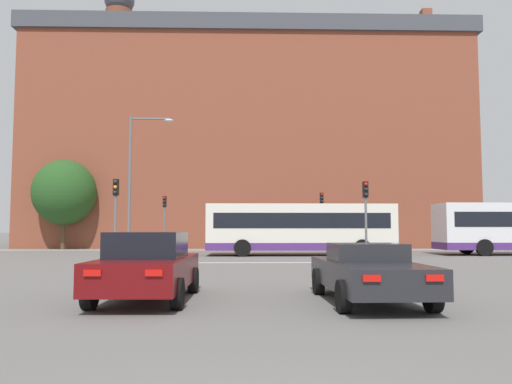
{
  "coord_description": "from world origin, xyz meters",
  "views": [
    {
      "loc": [
        -0.13,
        -3.23,
        1.61
      ],
      "look_at": [
        0.62,
        25.73,
        3.75
      ],
      "focal_mm": 35.0,
      "sensor_mm": 36.0,
      "label": 1
    }
  ],
  "objects_px": {
    "car_saloon_left": "(148,266)",
    "pedestrian_walking_east": "(248,236)",
    "car_roadster_right": "(368,272)",
    "traffic_light_far_right": "(322,212)",
    "bus_crossing_lead": "(300,228)",
    "traffic_light_near_right": "(366,207)",
    "traffic_light_near_left": "(115,206)",
    "traffic_light_far_left": "(164,214)",
    "pedestrian_waiting": "(330,236)",
    "street_lamp_junction": "(137,171)"
  },
  "relations": [
    {
      "from": "car_saloon_left",
      "to": "pedestrian_walking_east",
      "type": "bearing_deg",
      "value": 85.78
    },
    {
      "from": "car_roadster_right",
      "to": "traffic_light_far_right",
      "type": "distance_m",
      "value": 26.65
    },
    {
      "from": "pedestrian_walking_east",
      "to": "bus_crossing_lead",
      "type": "bearing_deg",
      "value": -122.04
    },
    {
      "from": "car_saloon_left",
      "to": "pedestrian_walking_east",
      "type": "distance_m",
      "value": 26.97
    },
    {
      "from": "car_roadster_right",
      "to": "traffic_light_far_right",
      "type": "height_order",
      "value": "traffic_light_far_right"
    },
    {
      "from": "traffic_light_near_right",
      "to": "traffic_light_near_left",
      "type": "bearing_deg",
      "value": -179.47
    },
    {
      "from": "traffic_light_far_left",
      "to": "pedestrian_waiting",
      "type": "relative_size",
      "value": 2.25
    },
    {
      "from": "bus_crossing_lead",
      "to": "traffic_light_near_right",
      "type": "xyz_separation_m",
      "value": [
        2.61,
        -5.79,
        1.01
      ]
    },
    {
      "from": "traffic_light_near_right",
      "to": "street_lamp_junction",
      "type": "distance_m",
      "value": 12.45
    },
    {
      "from": "traffic_light_near_left",
      "to": "traffic_light_far_left",
      "type": "bearing_deg",
      "value": 88.39
    },
    {
      "from": "traffic_light_far_right",
      "to": "traffic_light_near_left",
      "type": "bearing_deg",
      "value": -133.06
    },
    {
      "from": "car_roadster_right",
      "to": "pedestrian_waiting",
      "type": "height_order",
      "value": "pedestrian_waiting"
    },
    {
      "from": "street_lamp_junction",
      "to": "pedestrian_waiting",
      "type": "bearing_deg",
      "value": 40.75
    },
    {
      "from": "traffic_light_far_right",
      "to": "traffic_light_near_left",
      "type": "height_order",
      "value": "traffic_light_far_right"
    },
    {
      "from": "car_roadster_right",
      "to": "traffic_light_near_right",
      "type": "relative_size",
      "value": 1.15
    },
    {
      "from": "bus_crossing_lead",
      "to": "pedestrian_walking_east",
      "type": "distance_m",
      "value": 8.56
    },
    {
      "from": "car_roadster_right",
      "to": "pedestrian_waiting",
      "type": "xyz_separation_m",
      "value": [
        3.9,
        27.2,
        0.41
      ]
    },
    {
      "from": "traffic_light_far_right",
      "to": "traffic_light_near_right",
      "type": "bearing_deg",
      "value": -89.34
    },
    {
      "from": "traffic_light_near_right",
      "to": "traffic_light_far_right",
      "type": "height_order",
      "value": "traffic_light_far_right"
    },
    {
      "from": "car_saloon_left",
      "to": "street_lamp_junction",
      "type": "relative_size",
      "value": 0.55
    },
    {
      "from": "car_saloon_left",
      "to": "bus_crossing_lead",
      "type": "bearing_deg",
      "value": 74.58
    },
    {
      "from": "bus_crossing_lead",
      "to": "traffic_light_near_left",
      "type": "xyz_separation_m",
      "value": [
        -9.68,
        -5.9,
        1.06
      ]
    },
    {
      "from": "traffic_light_near_left",
      "to": "pedestrian_walking_east",
      "type": "xyz_separation_m",
      "value": [
        6.58,
        13.87,
        -1.63
      ]
    },
    {
      "from": "traffic_light_near_left",
      "to": "pedestrian_waiting",
      "type": "height_order",
      "value": "traffic_light_near_left"
    },
    {
      "from": "traffic_light_near_right",
      "to": "traffic_light_far_right",
      "type": "bearing_deg",
      "value": 90.66
    },
    {
      "from": "car_saloon_left",
      "to": "car_roadster_right",
      "type": "distance_m",
      "value": 4.93
    },
    {
      "from": "traffic_light_near_right",
      "to": "pedestrian_waiting",
      "type": "height_order",
      "value": "traffic_light_near_right"
    },
    {
      "from": "car_saloon_left",
      "to": "traffic_light_far_right",
      "type": "distance_m",
      "value": 27.28
    },
    {
      "from": "traffic_light_near_left",
      "to": "traffic_light_near_right",
      "type": "bearing_deg",
      "value": 0.53
    },
    {
      "from": "traffic_light_far_right",
      "to": "car_roadster_right",
      "type": "bearing_deg",
      "value": -96.85
    },
    {
      "from": "pedestrian_walking_east",
      "to": "traffic_light_far_right",
      "type": "bearing_deg",
      "value": -62.26
    },
    {
      "from": "car_saloon_left",
      "to": "pedestrian_walking_east",
      "type": "height_order",
      "value": "pedestrian_walking_east"
    },
    {
      "from": "bus_crossing_lead",
      "to": "street_lamp_junction",
      "type": "relative_size",
      "value": 1.44
    },
    {
      "from": "pedestrian_walking_east",
      "to": "car_roadster_right",
      "type": "bearing_deg",
      "value": -138.25
    },
    {
      "from": "traffic_light_near_right",
      "to": "traffic_light_far_left",
      "type": "bearing_deg",
      "value": 133.15
    },
    {
      "from": "traffic_light_near_right",
      "to": "traffic_light_far_right",
      "type": "xyz_separation_m",
      "value": [
        -0.15,
        12.88,
        0.23
      ]
    },
    {
      "from": "car_roadster_right",
      "to": "traffic_light_near_left",
      "type": "bearing_deg",
      "value": 122.56
    },
    {
      "from": "traffic_light_near_left",
      "to": "street_lamp_junction",
      "type": "distance_m",
      "value": 3.7
    },
    {
      "from": "traffic_light_far_left",
      "to": "street_lamp_junction",
      "type": "height_order",
      "value": "street_lamp_junction"
    },
    {
      "from": "pedestrian_waiting",
      "to": "pedestrian_walking_east",
      "type": "xyz_separation_m",
      "value": [
        -6.3,
        0.04,
        0.03
      ]
    },
    {
      "from": "bus_crossing_lead",
      "to": "traffic_light_far_left",
      "type": "bearing_deg",
      "value": -126.66
    },
    {
      "from": "traffic_light_far_left",
      "to": "pedestrian_walking_east",
      "type": "relative_size",
      "value": 2.19
    },
    {
      "from": "bus_crossing_lead",
      "to": "street_lamp_junction",
      "type": "distance_m",
      "value": 10.22
    },
    {
      "from": "traffic_light_near_right",
      "to": "street_lamp_junction",
      "type": "xyz_separation_m",
      "value": [
        -11.92,
        2.94,
        2.11
      ]
    },
    {
      "from": "car_roadster_right",
      "to": "street_lamp_junction",
      "type": "bearing_deg",
      "value": 116.34
    },
    {
      "from": "traffic_light_near_left",
      "to": "pedestrian_walking_east",
      "type": "relative_size",
      "value": 2.19
    },
    {
      "from": "traffic_light_near_right",
      "to": "street_lamp_junction",
      "type": "height_order",
      "value": "street_lamp_junction"
    },
    {
      "from": "bus_crossing_lead",
      "to": "pedestrian_walking_east",
      "type": "height_order",
      "value": "bus_crossing_lead"
    },
    {
      "from": "bus_crossing_lead",
      "to": "traffic_light_near_left",
      "type": "distance_m",
      "value": 11.39
    },
    {
      "from": "car_roadster_right",
      "to": "traffic_light_near_right",
      "type": "height_order",
      "value": "traffic_light_near_right"
    }
  ]
}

